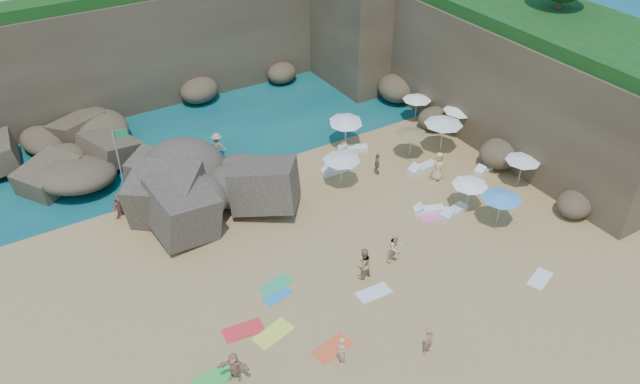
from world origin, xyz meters
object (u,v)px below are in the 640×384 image
rock_outcrop (203,199)px  person_stand_3 (377,164)px  parasol_1 (276,169)px  parasol_0 (346,122)px  person_stand_2 (217,146)px  person_stand_5 (119,205)px  person_stand_6 (341,351)px  flag_pole (120,153)px  person_stand_1 (363,264)px  lounger_0 (336,170)px  parasol_2 (345,118)px  person_stand_4 (438,166)px

rock_outcrop → person_stand_3: rock_outcrop is taller
parasol_1 → person_stand_3: bearing=-12.9°
parasol_0 → person_stand_2: bearing=158.8°
parasol_1 → person_stand_5: 9.16m
person_stand_3 → person_stand_6: 15.26m
person_stand_3 → flag_pole: bearing=91.0°
flag_pole → person_stand_1: flag_pole is taller
person_stand_3 → person_stand_5: (-15.11, 4.03, 0.00)m
person_stand_6 → parasol_0: bearing=145.2°
lounger_0 → flag_pole: bearing=162.1°
parasol_0 → person_stand_5: parasol_0 is taller
parasol_2 → person_stand_1: parasol_2 is taller
person_stand_1 → person_stand_4: (9.02, 4.94, 0.07)m
person_stand_4 → parasol_0: bearing=138.6°
rock_outcrop → parasol_1: (4.10, -1.72, 1.71)m
rock_outcrop → person_stand_4: 14.48m
parasol_0 → person_stand_4: bearing=-66.8°
person_stand_1 → lounger_0: bearing=-119.7°
rock_outcrop → parasol_0: (10.59, 0.62, 1.92)m
lounger_0 → person_stand_1: 9.85m
person_stand_3 → person_stand_6: bearing=162.7°
person_stand_1 → person_stand_6: bearing=40.5°
lounger_0 → parasol_2: bearing=50.5°
parasol_0 → person_stand_2: 8.57m
parasol_2 → person_stand_6: parasol_2 is taller
person_stand_5 → person_stand_6: bearing=-103.7°
flag_pole → lounger_0: bearing=-20.7°
person_stand_1 → person_stand_3: size_ratio=1.23×
parasol_1 → person_stand_2: size_ratio=1.06×
parasol_0 → person_stand_1: size_ratio=1.23×
person_stand_4 → flag_pole: bearing=178.7°
rock_outcrop → person_stand_6: size_ratio=5.69×
lounger_0 → person_stand_6: bearing=-118.8°
parasol_1 → person_stand_4: (9.19, -3.95, -0.75)m
lounger_0 → person_stand_3: (2.13, -1.50, 0.58)m
parasol_1 → person_stand_4: size_ratio=1.02×
rock_outcrop → person_stand_5: size_ratio=5.79×
person_stand_3 → person_stand_6: person_stand_6 is taller
flag_pole → person_stand_4: 19.03m
person_stand_2 → person_stand_5: bearing=64.0°
rock_outcrop → person_stand_3: (10.47, -3.18, 0.73)m
rock_outcrop → person_stand_2: bearing=54.4°
parasol_2 → flag_pole: bearing=172.8°
rock_outcrop → person_stand_2: size_ratio=4.55×
person_stand_5 → person_stand_6: person_stand_6 is taller
person_stand_3 → rock_outcrop: bearing=97.3°
flag_pole → person_stand_6: flag_pole is taller
lounger_0 → person_stand_1: person_stand_1 is taller
parasol_1 → rock_outcrop: bearing=157.2°
flag_pole → person_stand_2: flag_pole is taller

